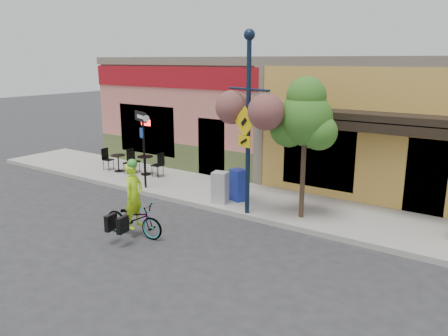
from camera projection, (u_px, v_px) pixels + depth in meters
The scene contains 13 objects.
ground at pixel (227, 223), 12.12m from camera, with size 90.00×90.00×0.00m, color #2D2D30.
sidewalk at pixel (262, 201), 13.70m from camera, with size 24.00×3.00×0.15m, color #9E9B93.
curb at pixel (237, 214), 12.54m from camera, with size 24.00×0.12×0.15m, color #A8A59E.
building at pixel (331, 115), 17.57m from camera, with size 18.20×8.20×4.50m, color #CB7064, non-canonical shape.
bicycle at pixel (134, 219), 11.13m from camera, with size 0.60×1.72×0.90m, color maroon.
cyclist_rider at pixel (134, 205), 11.01m from camera, with size 0.61×0.40×1.67m, color #BDFF1A.
lamp_post at pixel (248, 125), 11.85m from camera, with size 1.61×0.64×5.04m, color #112038, non-canonical shape.
one_way_sign at pixel (144, 150), 14.60m from camera, with size 0.99×0.22×2.60m, color black, non-canonical shape.
cafe_set_left at pixel (118, 161), 16.95m from camera, with size 1.45×0.72×0.87m, color black, non-canonical shape.
cafe_set_right at pixel (145, 163), 16.49m from camera, with size 1.56×0.78×0.93m, color black, non-canonical shape.
newspaper_box_blue at pixel (238, 185), 13.46m from camera, with size 0.44×0.39×0.99m, color #1C30A9, non-canonical shape.
newspaper_box_grey at pixel (220, 187), 13.23m from camera, with size 0.45×0.41×0.96m, color #B0B0B0, non-canonical shape.
street_tree at pixel (304, 148), 11.66m from camera, with size 1.52×1.52×3.89m, color #3D7A26, non-canonical shape.
Camera 1 is at (6.41, -9.43, 4.40)m, focal length 35.00 mm.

